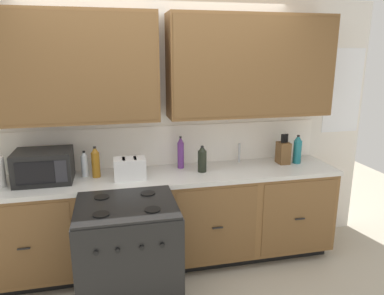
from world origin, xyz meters
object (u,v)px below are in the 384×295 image
at_px(bottle_amber, 96,162).
at_px(stove_range, 129,259).
at_px(toaster, 130,169).
at_px(bottle_teal, 297,149).
at_px(bottle_dark, 202,159).
at_px(microwave, 44,166).
at_px(bottle_violet, 181,153).
at_px(knife_block, 283,152).
at_px(bottle_clear, 85,164).

bearing_deg(bottle_amber, stove_range, -71.34).
xyz_separation_m(toaster, bottle_teal, (1.70, 0.11, 0.05)).
relative_size(toaster, bottle_amber, 0.98).
bearing_deg(toaster, bottle_dark, 4.17).
distance_m(microwave, bottle_violet, 1.25).
height_order(microwave, bottle_violet, bottle_violet).
bearing_deg(stove_range, knife_block, 23.45).
bearing_deg(bottle_violet, bottle_amber, -173.14).
bearing_deg(bottle_amber, microwave, -176.88).
height_order(microwave, bottle_teal, bottle_teal).
xyz_separation_m(knife_block, bottle_clear, (-1.95, 0.03, 0.00)).
height_order(microwave, toaster, microwave).
relative_size(knife_block, bottle_violet, 0.98).
xyz_separation_m(toaster, bottle_violet, (0.51, 0.21, 0.06)).
distance_m(stove_range, bottle_clear, 0.99).
bearing_deg(bottle_clear, bottle_violet, 3.41).
height_order(microwave, bottle_amber, bottle_amber).
xyz_separation_m(bottle_amber, bottle_dark, (0.98, -0.07, -0.02)).
bearing_deg(toaster, bottle_violet, 22.70).
distance_m(bottle_dark, bottle_clear, 1.08).
distance_m(bottle_amber, bottle_dark, 0.98).
xyz_separation_m(bottle_teal, bottle_clear, (-2.10, 0.05, -0.03)).
bearing_deg(microwave, bottle_teal, 0.42).
height_order(toaster, bottle_clear, bottle_clear).
xyz_separation_m(stove_range, bottle_teal, (1.77, 0.68, 0.61)).
relative_size(stove_range, bottle_teal, 3.23).
height_order(microwave, knife_block, knife_block).
height_order(stove_range, bottle_teal, bottle_teal).
relative_size(toaster, bottle_teal, 0.95).
bearing_deg(bottle_dark, bottle_clear, 174.26).
distance_m(stove_range, knife_block, 1.86).
relative_size(bottle_amber, bottle_clear, 1.19).
height_order(toaster, bottle_teal, bottle_teal).
bearing_deg(microwave, toaster, -7.10).
bearing_deg(bottle_violet, stove_range, -126.03).
bearing_deg(bottle_teal, knife_block, 171.65).
bearing_deg(bottle_teal, toaster, -176.32).
height_order(toaster, bottle_dark, bottle_dark).
xyz_separation_m(bottle_dark, bottle_clear, (-1.08, 0.11, -0.01)).
height_order(microwave, bottle_dark, microwave).
height_order(bottle_dark, bottle_teal, bottle_teal).
distance_m(knife_block, bottle_dark, 0.88).
bearing_deg(knife_block, stove_range, -156.55).
height_order(stove_range, bottle_amber, bottle_amber).
bearing_deg(bottle_teal, microwave, -179.58).
relative_size(bottle_dark, bottle_clear, 1.05).
relative_size(stove_range, knife_block, 3.06).
bearing_deg(bottle_amber, toaster, -21.23).
distance_m(stove_range, toaster, 0.80).
height_order(knife_block, bottle_teal, knife_block).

